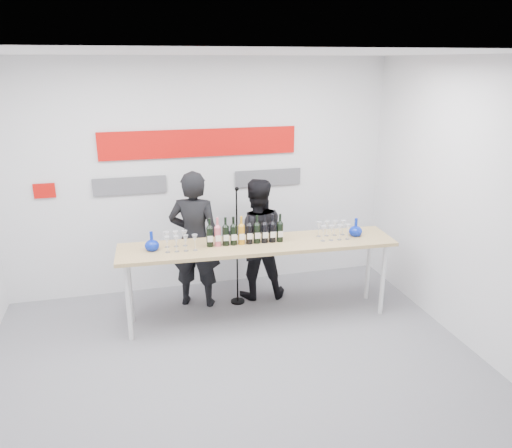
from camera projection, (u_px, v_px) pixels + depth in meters
name	position (u px, v px, depth m)	size (l,w,h in m)	color
ground	(235.00, 363.00, 5.08)	(5.00, 5.00, 0.00)	slate
back_wall	(201.00, 177.00, 6.45)	(5.00, 0.04, 3.00)	silver
signage	(196.00, 154.00, 6.32)	(3.38, 0.02, 0.79)	red
tasting_table	(258.00, 249.00, 5.73)	(3.20, 0.79, 0.95)	tan
wine_bottles	(245.00, 230.00, 5.64)	(0.89, 0.12, 0.33)	black
decanter_left	(152.00, 241.00, 5.46)	(0.16, 0.16, 0.21)	#0822A0
decanter_right	(356.00, 227.00, 5.92)	(0.16, 0.16, 0.21)	#0822A0
glasses_left	(179.00, 241.00, 5.49)	(0.36, 0.24, 0.18)	silver
glasses_right	(333.00, 230.00, 5.85)	(0.37, 0.24, 0.18)	silver
presenter_left	(195.00, 240.00, 6.08)	(0.63, 0.41, 1.72)	black
presenter_right	(256.00, 239.00, 6.33)	(0.76, 0.59, 1.57)	black
mic_stand	(237.00, 269.00, 6.23)	(0.18, 0.18, 1.52)	black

